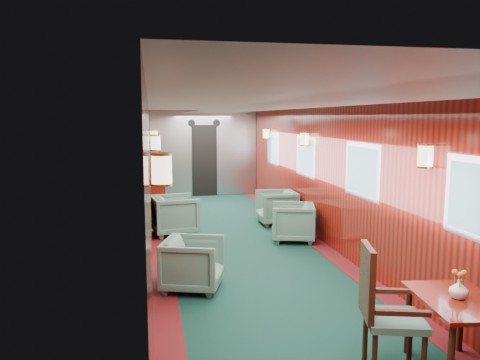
% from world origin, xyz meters
% --- Properties ---
extents(room, '(12.00, 12.10, 2.40)m').
position_xyz_m(room, '(0.00, 0.00, 1.63)').
color(room, '#0D3026').
rests_on(room, ground).
extents(bulkhead, '(2.98, 0.17, 2.39)m').
position_xyz_m(bulkhead, '(0.00, 5.91, 1.18)').
color(bulkhead, '#A8AAAF').
rests_on(bulkhead, ground).
extents(windows_right, '(0.02, 8.60, 0.80)m').
position_xyz_m(windows_right, '(1.49, 0.25, 1.45)').
color(windows_right, '#AAADB1').
rests_on(windows_right, ground).
extents(wall_sconces, '(2.97, 7.97, 0.25)m').
position_xyz_m(wall_sconces, '(0.00, 0.57, 1.79)').
color(wall_sconces, beige).
rests_on(wall_sconces, ground).
extents(dining_table, '(0.75, 0.99, 0.68)m').
position_xyz_m(dining_table, '(1.05, -3.85, 0.57)').
color(dining_table, maroon).
rests_on(dining_table, ground).
extents(side_chair, '(0.61, 0.63, 1.13)m').
position_xyz_m(side_chair, '(0.43, -3.69, 0.61)').
color(side_chair, '#1D443B').
rests_on(side_chair, ground).
extents(credenza, '(0.31, 1.00, 1.17)m').
position_xyz_m(credenza, '(-1.34, 3.29, 0.46)').
color(credenza, maroon).
rests_on(credenza, ground).
extents(flower_vase, '(0.18, 0.18, 0.16)m').
position_xyz_m(flower_vase, '(1.05, -3.84, 0.77)').
color(flower_vase, silver).
rests_on(flower_vase, dining_table).
extents(armchair_left_near, '(0.92, 0.91, 0.67)m').
position_xyz_m(armchair_left_near, '(-0.98, -1.38, 0.34)').
color(armchair_left_near, '#1D443B').
rests_on(armchair_left_near, ground).
extents(armchair_left_far, '(0.94, 0.92, 0.75)m').
position_xyz_m(armchair_left_far, '(-1.06, 1.55, 0.37)').
color(armchair_left_far, '#1D443B').
rests_on(armchair_left_far, ground).
extents(armchair_right_near, '(0.92, 0.91, 0.68)m').
position_xyz_m(armchair_right_near, '(0.99, 0.67, 0.34)').
color(armchair_right_near, '#1D443B').
rests_on(armchair_right_near, ground).
extents(armchair_right_far, '(0.78, 0.76, 0.70)m').
position_xyz_m(armchair_right_far, '(1.06, 2.01, 0.35)').
color(armchair_right_far, '#1D443B').
rests_on(armchair_right_far, ground).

